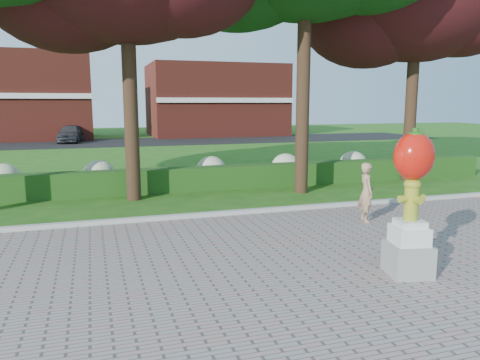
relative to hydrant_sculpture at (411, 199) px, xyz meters
The scene contains 11 objects.
ground 3.24m from the hydrant_sculpture, 132.21° to the left, with size 100.00×100.00×0.00m, color #235715.
walkway 3.02m from the hydrant_sculpture, 136.94° to the right, with size 40.00×14.00×0.04m, color gray.
curb 5.68m from the hydrant_sculpture, 110.82° to the left, with size 40.00×0.18×0.15m, color #ADADA5.
lawn_hedge 9.43m from the hydrant_sculpture, 102.09° to the left, with size 24.00×0.70×0.80m, color #204914.
hydrangea_row 10.29m from the hydrant_sculpture, 97.80° to the left, with size 20.10×1.10×0.99m.
street 30.26m from the hydrant_sculpture, 93.72° to the left, with size 50.00×8.00×0.02m, color black.
building_left 38.15m from the hydrant_sculpture, 108.30° to the left, with size 14.00×8.00×7.00m, color maroon.
building_right 36.71m from the hydrant_sculpture, 80.52° to the left, with size 12.00×8.00×6.40m, color maroon.
hydrant_sculpture is the anchor object (origin of this frame).
woman 3.76m from the hydrant_sculpture, 68.57° to the left, with size 0.55×0.36×1.50m, color tan.
parked_car 31.98m from the hydrant_sculpture, 101.98° to the left, with size 1.60×3.99×1.36m, color #3E4045.
Camera 1 is at (-3.19, -8.71, 3.01)m, focal length 35.00 mm.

